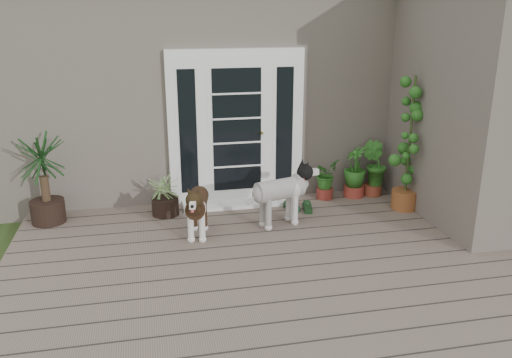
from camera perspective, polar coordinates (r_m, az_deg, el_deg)
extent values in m
cube|color=#6B5B4C|center=(5.77, 3.79, -10.07)|extent=(6.20, 4.60, 0.12)
cube|color=#665E54|center=(9.34, -3.12, 10.43)|extent=(7.40, 4.00, 3.10)
cube|color=#665E54|center=(7.49, 23.70, 7.09)|extent=(1.60, 2.40, 3.10)
cube|color=white|center=(7.37, -2.13, 5.61)|extent=(1.90, 0.14, 2.15)
cube|color=white|center=(7.48, -1.78, -2.59)|extent=(1.60, 0.40, 0.05)
imported|color=#17531B|center=(7.71, 7.50, -0.35)|extent=(0.55, 0.55, 0.49)
imported|color=#245117|center=(7.97, 12.62, 0.35)|extent=(0.56, 0.56, 0.59)
imported|color=#1C651D|center=(7.85, 10.65, 0.31)|extent=(0.41, 0.41, 0.62)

